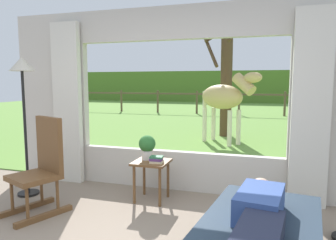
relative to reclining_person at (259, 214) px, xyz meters
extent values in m
cube|color=beige|center=(-3.18, 1.83, 0.75)|extent=(1.15, 0.12, 2.55)
cube|color=beige|center=(-1.15, 1.83, -0.25)|extent=(2.90, 0.12, 0.55)
cube|color=beige|center=(-1.15, 1.83, 1.80)|extent=(2.90, 0.12, 0.45)
cube|color=silver|center=(-2.84, 1.69, 0.68)|extent=(0.44, 0.10, 2.40)
cube|color=silver|center=(0.54, 1.69, 0.68)|extent=(0.44, 0.10, 2.40)
cube|color=olive|center=(-1.15, 12.73, -0.51)|extent=(36.00, 21.68, 0.02)
cube|color=#52792B|center=(-1.15, 22.57, 0.68)|extent=(36.00, 2.00, 2.40)
cube|color=#233342|center=(0.00, 0.05, -0.19)|extent=(1.12, 1.81, 0.18)
cube|color=#334C8C|center=(0.00, 0.20, 0.01)|extent=(0.42, 0.64, 0.22)
cube|color=#1E2338|center=(0.00, -0.40, -0.01)|extent=(0.37, 0.71, 0.18)
sphere|color=tan|center=(0.00, 0.58, 0.01)|extent=(0.20, 0.20, 0.20)
cube|color=brown|center=(-2.50, 0.49, -0.08)|extent=(0.63, 0.63, 0.06)
cube|color=brown|center=(-2.42, 0.69, 0.26)|extent=(0.47, 0.24, 0.68)
cube|color=brown|center=(-2.68, 0.57, -0.49)|extent=(0.31, 0.65, 0.06)
cube|color=brown|center=(-2.31, 0.42, -0.49)|extent=(0.31, 0.65, 0.06)
cylinder|color=brown|center=(-2.73, 0.39, -0.29)|extent=(0.04, 0.04, 0.38)
cylinder|color=brown|center=(-2.40, 0.26, -0.29)|extent=(0.04, 0.04, 0.38)
cylinder|color=brown|center=(-2.60, 0.73, -0.29)|extent=(0.04, 0.04, 0.38)
cylinder|color=brown|center=(-2.26, 0.59, -0.29)|extent=(0.04, 0.04, 0.38)
cube|color=brown|center=(-1.36, 1.30, -0.02)|extent=(0.44, 0.44, 0.03)
cylinder|color=brown|center=(-1.53, 1.13, -0.28)|extent=(0.04, 0.04, 0.49)
cylinder|color=brown|center=(-1.19, 1.13, -0.28)|extent=(0.04, 0.04, 0.49)
cylinder|color=brown|center=(-1.53, 1.47, -0.28)|extent=(0.04, 0.04, 0.49)
cylinder|color=brown|center=(-1.19, 1.47, -0.28)|extent=(0.04, 0.04, 0.49)
cylinder|color=silver|center=(-1.44, 1.36, 0.06)|extent=(0.14, 0.14, 0.12)
sphere|color=#2D6B2D|center=(-1.44, 1.36, 0.21)|extent=(0.22, 0.22, 0.22)
cube|color=beige|center=(-1.26, 1.24, 0.01)|extent=(0.17, 0.15, 0.03)
cube|color=#59336B|center=(-1.27, 1.23, 0.04)|extent=(0.16, 0.13, 0.03)
cube|color=#337247|center=(-1.27, 1.24, 0.07)|extent=(0.17, 0.13, 0.02)
cylinder|color=black|center=(-3.04, 1.00, -0.51)|extent=(0.28, 0.28, 0.03)
cylinder|color=black|center=(-3.04, 1.00, 0.31)|extent=(0.04, 0.04, 1.67)
cone|color=beige|center=(-3.04, 1.00, 1.24)|extent=(0.32, 0.32, 0.18)
ellipsoid|color=tan|center=(-1.02, 5.40, 0.65)|extent=(1.33, 1.18, 0.60)
cylinder|color=tan|center=(-0.47, 5.01, 0.96)|extent=(0.64, 0.56, 0.53)
ellipsoid|color=tan|center=(-0.27, 4.87, 1.11)|extent=(0.51, 0.44, 0.24)
cube|color=beige|center=(-0.53, 5.05, 0.99)|extent=(0.40, 0.31, 0.32)
cylinder|color=beige|center=(-1.51, 5.75, 0.50)|extent=(0.14, 0.14, 0.55)
cylinder|color=beige|center=(-0.59, 5.29, -0.08)|extent=(0.11, 0.11, 0.85)
cylinder|color=beige|center=(-0.77, 5.03, -0.08)|extent=(0.11, 0.11, 0.85)
cylinder|color=beige|center=(-1.27, 5.78, -0.08)|extent=(0.11, 0.11, 0.85)
cylinder|color=beige|center=(-1.46, 5.51, -0.08)|extent=(0.11, 0.11, 0.85)
cylinder|color=#4C3823|center=(-1.04, 6.49, 1.04)|extent=(0.32, 0.32, 3.09)
cylinder|color=#47331E|center=(-1.46, 6.26, 1.85)|extent=(0.60, 1.00, 0.94)
cylinder|color=#47331E|center=(-1.33, 6.06, 2.56)|extent=(0.96, 0.69, 1.10)
cylinder|color=#47331E|center=(-1.30, 6.76, 2.40)|extent=(0.76, 0.73, 0.61)
cylinder|color=brown|center=(-9.15, 12.54, 0.05)|extent=(0.10, 0.10, 1.10)
cylinder|color=brown|center=(-7.15, 12.54, 0.05)|extent=(0.10, 0.10, 1.10)
cylinder|color=brown|center=(-5.15, 12.54, 0.05)|extent=(0.10, 0.10, 1.10)
cylinder|color=brown|center=(-3.15, 12.54, 0.05)|extent=(0.10, 0.10, 1.10)
cylinder|color=brown|center=(-1.15, 12.54, 0.05)|extent=(0.10, 0.10, 1.10)
cylinder|color=brown|center=(0.85, 12.54, 0.05)|extent=(0.10, 0.10, 1.10)
cylinder|color=brown|center=(2.85, 12.54, 0.05)|extent=(0.10, 0.10, 1.10)
cube|color=brown|center=(-1.15, 12.54, 0.45)|extent=(16.00, 0.06, 0.08)
camera|label=1|loc=(0.01, -2.41, 1.00)|focal=33.73mm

